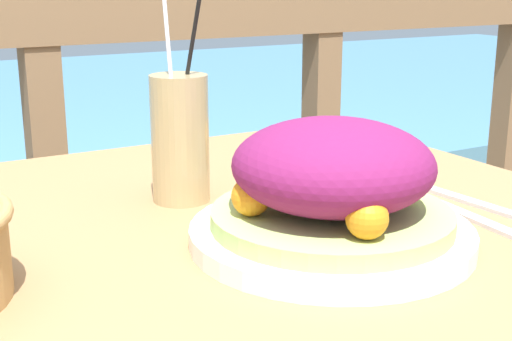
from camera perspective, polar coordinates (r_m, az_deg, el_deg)
name	(u,v)px	position (r m, az deg, el deg)	size (l,w,h in m)	color
patio_table	(234,333)	(0.81, -1.76, -12.89)	(0.95, 0.91, 0.78)	#997047
railing_fence	(47,153)	(1.52, -16.39, 1.36)	(2.80, 0.08, 1.00)	brown
salad_plate	(332,192)	(0.73, 6.09, -1.69)	(0.30, 0.30, 0.13)	white
drink_glass	(180,138)	(0.87, -6.10, 2.60)	(0.07, 0.07, 0.25)	tan
fork	(470,217)	(0.86, 16.77, -3.58)	(0.03, 0.18, 0.00)	silver
knife	(474,203)	(0.91, 17.07, -2.49)	(0.03, 0.18, 0.00)	silver
orange_near_basket	(299,152)	(0.99, 3.48, 1.48)	(0.06, 0.06, 0.06)	orange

